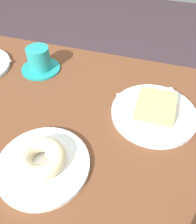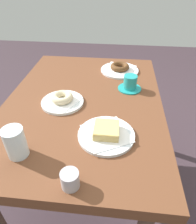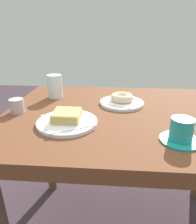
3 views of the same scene
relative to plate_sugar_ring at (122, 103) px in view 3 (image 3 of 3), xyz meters
The scene contains 10 objects.
table 0.14m from the plate_sugar_ring, 67.52° to the right, with size 1.09×0.78×0.73m.
plate_sugar_ring is the anchor object (origin of this frame).
napkin_sugar_ring 0.01m from the plate_sugar_ring, behind, with size 0.14×0.14×0.00m, color white.
donut_sugar_ring 0.03m from the plate_sugar_ring, behind, with size 0.11×0.11×0.03m, color beige.
plate_glazed_square 0.31m from the plate_sugar_ring, 132.41° to the right, with size 0.23×0.23×0.01m, color white.
napkin_glazed_square 0.31m from the plate_sugar_ring, 132.41° to the right, with size 0.17×0.17×0.00m, color white.
donut_glazed_square 0.31m from the plate_sugar_ring, 132.41° to the right, with size 0.10×0.10×0.04m.
water_glass 0.35m from the plate_sugar_ring, 167.15° to the left, with size 0.07×0.07×0.12m, color silver.
coffee_cup 0.37m from the plate_sugar_ring, 62.19° to the right, with size 0.13×0.13×0.08m.
sugar_jar 0.47m from the plate_sugar_ring, 162.90° to the right, with size 0.06×0.06×0.06m, color #AFABB2.
Camera 3 is at (-0.08, -0.81, 1.06)m, focal length 32.49 mm.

